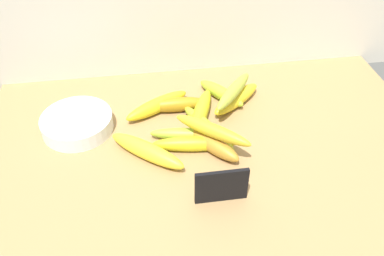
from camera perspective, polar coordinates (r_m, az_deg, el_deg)
counter_top at (r=96.93cm, az=3.05°, el=-4.56°), size 110.00×76.00×3.00cm
chalkboard_sign at (r=84.23cm, az=4.11°, el=-8.22°), size 11.00×1.80×8.40cm
fruit_bowl at (r=105.56cm, az=-15.72°, el=0.67°), size 17.57×17.57×3.97cm
banana_0 at (r=107.74cm, az=-2.19°, el=3.29°), size 16.70×4.26×3.88cm
banana_1 at (r=105.16cm, az=1.22°, el=2.21°), size 10.64×19.64×3.78cm
banana_2 at (r=96.15cm, az=0.23°, el=-2.23°), size 20.09×5.96×3.59cm
banana_3 at (r=98.84cm, az=-0.04°, el=-0.93°), size 20.51×7.13×3.26cm
banana_4 at (r=95.88cm, az=2.79°, el=-2.27°), size 12.68×14.89×3.99cm
banana_5 at (r=107.76cm, az=-4.87°, el=3.17°), size 18.35×12.91×3.90cm
banana_6 at (r=112.30cm, az=4.09°, el=4.88°), size 12.03×14.78×3.68cm
banana_7 at (r=110.20cm, az=6.21°, el=4.06°), size 16.26×14.29×4.02cm
banana_8 at (r=94.65cm, az=-6.31°, el=-3.16°), size 18.13×16.38×4.11cm
banana_9 at (r=100.60cm, az=2.44°, el=-0.07°), size 11.93×20.34×3.34cm
banana_10 at (r=94.13cm, az=3.04°, el=-0.30°), size 17.18×15.14×3.24cm
banana_11 at (r=106.79cm, az=5.82°, el=5.17°), size 13.74×16.54×3.23cm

